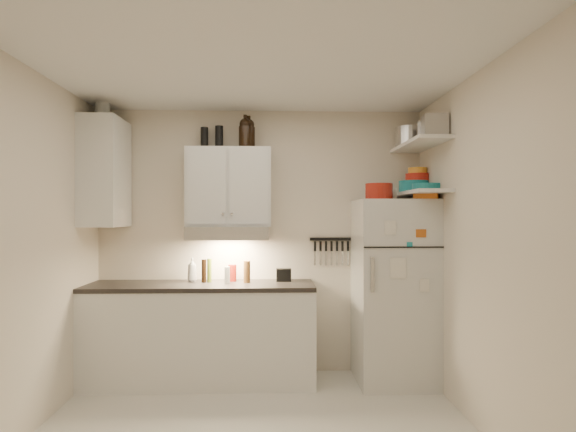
{
  "coord_description": "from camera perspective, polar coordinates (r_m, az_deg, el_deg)",
  "views": [
    {
      "loc": [
        0.1,
        -3.3,
        1.55
      ],
      "look_at": [
        0.25,
        0.9,
        1.55
      ],
      "focal_mm": 30.0,
      "sensor_mm": 36.0,
      "label": 1
    }
  ],
  "objects": [
    {
      "name": "back_wall",
      "position": [
        4.82,
        -3.24,
        -2.98
      ],
      "size": [
        3.2,
        0.02,
        2.6
      ],
      "primitive_type": "cube",
      "color": "beige",
      "rests_on": "ground"
    },
    {
      "name": "right_wall",
      "position": [
        3.64,
        22.55,
        -3.93
      ],
      "size": [
        0.02,
        3.0,
        2.6
      ],
      "primitive_type": "cube",
      "color": "beige",
      "rests_on": "ground"
    },
    {
      "name": "soap_bottle",
      "position": [
        4.72,
        -11.29,
        -6.1
      ],
      "size": [
        0.11,
        0.11,
        0.26
      ],
      "primitive_type": "imported",
      "rotation": [
        0.0,
        0.0,
        0.09
      ],
      "color": "white",
      "rests_on": "countertop"
    },
    {
      "name": "spice_jar",
      "position": [
        4.58,
        12.39,
        2.58
      ],
      "size": [
        0.09,
        0.09,
        0.11
      ],
      "primitive_type": "cylinder",
      "rotation": [
        0.0,
        0.0,
        -0.41
      ],
      "color": "silver",
      "rests_on": "fridge"
    },
    {
      "name": "bowl_teal",
      "position": [
        4.8,
        14.71,
        3.37
      ],
      "size": [
        0.29,
        0.29,
        0.11
      ],
      "primitive_type": "cylinder",
      "color": "teal",
      "rests_on": "shelf_lo"
    },
    {
      "name": "bowl_orange",
      "position": [
        4.81,
        15.1,
        4.46
      ],
      "size": [
        0.23,
        0.23,
        0.07
      ],
      "primitive_type": "cylinder",
      "color": "red",
      "rests_on": "bowl_teal"
    },
    {
      "name": "vinegar_bottle",
      "position": [
        4.66,
        -9.94,
        -6.42
      ],
      "size": [
        0.05,
        0.05,
        0.22
      ],
      "primitive_type": "cylinder",
      "rotation": [
        0.0,
        0.0,
        0.13
      ],
      "color": "black",
      "rests_on": "countertop"
    },
    {
      "name": "thermos_a",
      "position": [
        4.77,
        -8.16,
        9.19
      ],
      "size": [
        0.08,
        0.08,
        0.23
      ],
      "primitive_type": "cylinder",
      "rotation": [
        0.0,
        0.0,
        0.03
      ],
      "color": "black",
      "rests_on": "upper_cabinet"
    },
    {
      "name": "fridge",
      "position": [
        4.66,
        12.42,
        -8.65
      ],
      "size": [
        0.7,
        0.68,
        1.7
      ],
      "primitive_type": "cube",
      "color": "silver",
      "rests_on": "floor"
    },
    {
      "name": "stock_pot",
      "position": [
        4.89,
        14.22,
        9.0
      ],
      "size": [
        0.32,
        0.32,
        0.2
      ],
      "primitive_type": "cylinder",
      "rotation": [
        0.0,
        0.0,
        0.16
      ],
      "color": "silver",
      "rests_on": "shelf_hi"
    },
    {
      "name": "bowl_yellow",
      "position": [
        4.82,
        15.1,
        5.2
      ],
      "size": [
        0.18,
        0.18,
        0.06
      ],
      "primitive_type": "cylinder",
      "color": "orange",
      "rests_on": "bowl_orange"
    },
    {
      "name": "ceiling",
      "position": [
        3.47,
        -3.78,
        17.81
      ],
      "size": [
        3.2,
        3.0,
        0.02
      ],
      "primitive_type": "cube",
      "color": "white",
      "rests_on": "ground"
    },
    {
      "name": "side_cabinet",
      "position": [
        4.77,
        -20.88,
        4.81
      ],
      "size": [
        0.33,
        0.55,
        1.0
      ],
      "primitive_type": "cube",
      "color": "white",
      "rests_on": "left_wall"
    },
    {
      "name": "clear_bottle",
      "position": [
        4.56,
        -7.22,
        -6.96
      ],
      "size": [
        0.06,
        0.06,
        0.16
      ],
      "primitive_type": "cylinder",
      "rotation": [
        0.0,
        0.0,
        -0.18
      ],
      "color": "silver",
      "rests_on": "countertop"
    },
    {
      "name": "growler_a",
      "position": [
        4.67,
        -5.09,
        9.81
      ],
      "size": [
        0.16,
        0.16,
        0.29
      ],
      "primitive_type": null,
      "rotation": [
        0.0,
        0.0,
        0.33
      ],
      "color": "black",
      "rests_on": "upper_cabinet"
    },
    {
      "name": "shelf_hi",
      "position": [
        4.58,
        15.29,
        8.16
      ],
      "size": [
        0.3,
        0.95,
        0.03
      ],
      "primitive_type": "cube",
      "color": "white",
      "rests_on": "right_wall"
    },
    {
      "name": "growler_b",
      "position": [
        4.7,
        -4.69,
        9.73
      ],
      "size": [
        0.13,
        0.13,
        0.29
      ],
      "primitive_type": null,
      "rotation": [
        0.0,
        0.0,
        -0.09
      ],
      "color": "black",
      "rests_on": "upper_cabinet"
    },
    {
      "name": "red_jar",
      "position": [
        4.7,
        -6.61,
        -6.72
      ],
      "size": [
        0.09,
        0.09,
        0.16
      ],
      "primitive_type": "cylinder",
      "rotation": [
        0.0,
        0.0,
        -0.17
      ],
      "color": "maroon",
      "rests_on": "countertop"
    },
    {
      "name": "pepper_mill",
      "position": [
        4.58,
        -4.89,
        -6.61
      ],
      "size": [
        0.08,
        0.08,
        0.21
      ],
      "primitive_type": "cylinder",
      "rotation": [
        0.0,
        0.0,
        -0.36
      ],
      "color": "brown",
      "rests_on": "countertop"
    },
    {
      "name": "dutch_oven",
      "position": [
        4.42,
        10.73,
        2.87
      ],
      "size": [
        0.3,
        0.3,
        0.14
      ],
      "primitive_type": "cylinder",
      "rotation": [
        0.0,
        0.0,
        -0.27
      ],
      "color": "maroon",
      "rests_on": "fridge"
    },
    {
      "name": "left_wall",
      "position": [
        3.72,
        -29.45,
        -3.84
      ],
      "size": [
        0.02,
        3.0,
        2.6
      ],
      "primitive_type": "cube",
      "color": "beige",
      "rests_on": "ground"
    },
    {
      "name": "countertop",
      "position": [
        4.59,
        -10.27,
        -8.14
      ],
      "size": [
        2.1,
        0.62,
        0.04
      ],
      "primitive_type": "cube",
      "color": "black",
      "rests_on": "base_cabinet"
    },
    {
      "name": "tin_a",
      "position": [
        4.58,
        16.28,
        9.48
      ],
      "size": [
        0.22,
        0.21,
        0.18
      ],
      "primitive_type": "cube",
      "rotation": [
        0.0,
        0.0,
        -0.35
      ],
      "color": "#AAAAAD",
      "rests_on": "shelf_hi"
    },
    {
      "name": "book_stack",
      "position": [
        4.45,
        16.07,
        2.48
      ],
      "size": [
        0.28,
        0.31,
        0.09
      ],
      "primitive_type": "cube",
      "rotation": [
        0.0,
        0.0,
        -0.39
      ],
      "color": "#BC5717",
      "rests_on": "fridge"
    },
    {
      "name": "thermos_b",
      "position": [
        4.82,
        -9.88,
        9.05
      ],
      "size": [
        0.09,
        0.09,
        0.22
      ],
      "primitive_type": "cylinder",
      "rotation": [
        0.0,
        0.0,
        -0.32
      ],
      "color": "black",
      "rests_on": "upper_cabinet"
    },
    {
      "name": "range_hood",
      "position": [
        4.59,
        -7.05,
        -2.0
      ],
      "size": [
        0.76,
        0.46,
        0.12
      ],
      "primitive_type": "cube",
      "color": "silver",
      "rests_on": "back_wall"
    },
    {
      "name": "knife_strip",
      "position": [
        4.83,
        5.1,
        -2.74
      ],
      "size": [
        0.42,
        0.02,
        0.03
      ],
      "primitive_type": "cube",
      "color": "black",
      "rests_on": "back_wall"
    },
    {
      "name": "oil_bottle",
      "position": [
        4.66,
        -9.3,
        -6.39
      ],
      "size": [
        0.05,
        0.05,
        0.22
      ],
      "primitive_type": "cylinder",
      "rotation": [
        0.0,
        0.0,
        0.31
      ],
      "color": "#5B701C",
      "rests_on": "countertop"
    },
    {
      "name": "tin_b",
      "position": [
        4.36,
        16.99,
        10.09
      ],
      "size": [
        0.22,
        0.22,
        0.2
      ],
      "primitive_type": "cube",
      "rotation": [
        0.0,
        0.0,
        -0.12
      ],
      "color": "#AAAAAD",
      "rests_on": "shelf_hi"
    },
    {
      "name": "side_jar",
      "position": [
        4.88,
        -21.14,
        11.68
      ],
      "size": [
        0.18,
        0.18,
        0.18
      ],
      "primitive_type": "cylinder",
      "rotation": [
        0.0,
        0.0,
        0.42
      ],
      "color": "silver",
      "rests_on": "side_cabinet"
    },
    {
      "name": "caddy",
      "position": [
        4.68,
        -0.52,
        -6.99
      ],
      "size": [
        0.14,
        0.1,
        0.12
      ],
      "primitive_type": "cube",
      "rotation": [
        0.0,
        0.0,
        -0.01
      ],
      "color": "black",
      "rests_on": "countertop"
    },
    {
      "name": "upper_cabinet",
      "position": [
        4.66,
        -6.98,
        3.38
      ],
      "size": [
        0.8,
        0.33,
        0.75
      ],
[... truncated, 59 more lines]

